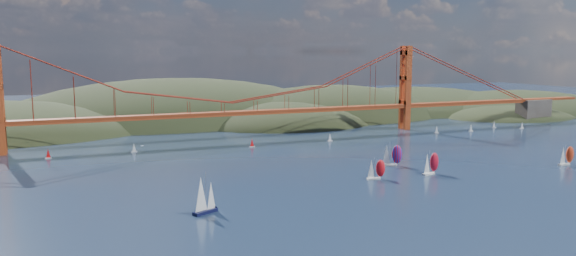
{
  "coord_description": "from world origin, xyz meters",
  "views": [
    {
      "loc": [
        -95.29,
        -131.73,
        51.37
      ],
      "look_at": [
        -2.04,
        90.0,
        18.48
      ],
      "focal_mm": 35.0,
      "sensor_mm": 36.0,
      "label": 1
    }
  ],
  "objects_px": {
    "racer_2": "(566,155)",
    "racer_1": "(431,163)",
    "sloop_navy": "(204,195)",
    "racer_0": "(376,169)",
    "racer_rwb": "(391,155)"
  },
  "relations": [
    {
      "from": "racer_0",
      "to": "racer_1",
      "type": "height_order",
      "value": "racer_1"
    },
    {
      "from": "racer_0",
      "to": "racer_2",
      "type": "height_order",
      "value": "racer_2"
    },
    {
      "from": "racer_0",
      "to": "racer_1",
      "type": "relative_size",
      "value": 0.87
    },
    {
      "from": "sloop_navy",
      "to": "racer_1",
      "type": "xyz_separation_m",
      "value": [
        102.14,
        19.43,
        -1.13
      ]
    },
    {
      "from": "racer_1",
      "to": "racer_rwb",
      "type": "xyz_separation_m",
      "value": [
        -5.04,
        21.87,
        0.2
      ]
    },
    {
      "from": "sloop_navy",
      "to": "racer_1",
      "type": "distance_m",
      "value": 103.98
    },
    {
      "from": "sloop_navy",
      "to": "racer_0",
      "type": "height_order",
      "value": "sloop_navy"
    },
    {
      "from": "sloop_navy",
      "to": "racer_2",
      "type": "xyz_separation_m",
      "value": [
        171.19,
        11.59,
        -1.41
      ]
    },
    {
      "from": "racer_2",
      "to": "racer_1",
      "type": "bearing_deg",
      "value": 171.88
    },
    {
      "from": "sloop_navy",
      "to": "racer_1",
      "type": "height_order",
      "value": "sloop_navy"
    },
    {
      "from": "racer_2",
      "to": "racer_rwb",
      "type": "height_order",
      "value": "racer_rwb"
    },
    {
      "from": "racer_rwb",
      "to": "sloop_navy",
      "type": "bearing_deg",
      "value": -135.99
    },
    {
      "from": "sloop_navy",
      "to": "racer_rwb",
      "type": "distance_m",
      "value": 105.52
    },
    {
      "from": "racer_1",
      "to": "racer_rwb",
      "type": "height_order",
      "value": "racer_rwb"
    },
    {
      "from": "racer_0",
      "to": "racer_rwb",
      "type": "bearing_deg",
      "value": 53.0
    }
  ]
}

